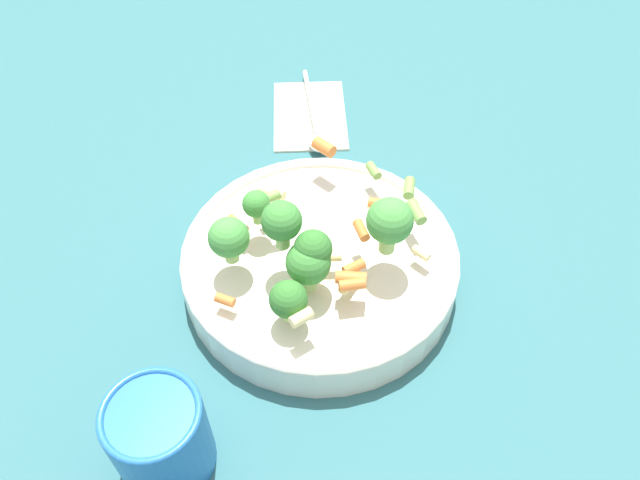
{
  "coord_description": "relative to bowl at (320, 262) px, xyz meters",
  "views": [
    {
      "loc": [
        -0.24,
        0.34,
        0.54
      ],
      "look_at": [
        0.0,
        0.0,
        0.06
      ],
      "focal_mm": 35.0,
      "sensor_mm": 36.0,
      "label": 1
    }
  ],
  "objects": [
    {
      "name": "cup",
      "position": [
        -0.01,
        0.24,
        0.02
      ],
      "size": [
        0.08,
        0.08,
        0.09
      ],
      "color": "#2366B2",
      "rests_on": "ground_plane"
    },
    {
      "name": "spoon",
      "position": [
        0.15,
        -0.2,
        -0.01
      ],
      "size": [
        0.14,
        0.15,
        0.01
      ],
      "rotation": [
        0.0,
        0.0,
        8.6
      ],
      "color": "silver",
      "rests_on": "napkin"
    },
    {
      "name": "ground_plane",
      "position": [
        0.0,
        0.0,
        -0.03
      ],
      "size": [
        3.0,
        3.0,
        0.0
      ],
      "primitive_type": "plane",
      "color": "#2D6066"
    },
    {
      "name": "napkin",
      "position": [
        0.18,
        -0.22,
        -0.02
      ],
      "size": [
        0.17,
        0.18,
        0.01
      ],
      "color": "beige",
      "rests_on": "ground_plane"
    },
    {
      "name": "pasta_salad",
      "position": [
        -0.01,
        0.03,
        0.07
      ],
      "size": [
        0.2,
        0.24,
        0.09
      ],
      "color": "#8CB766",
      "rests_on": "bowl"
    },
    {
      "name": "bowl",
      "position": [
        0.0,
        0.0,
        0.0
      ],
      "size": [
        0.29,
        0.29,
        0.05
      ],
      "color": "silver",
      "rests_on": "ground_plane"
    }
  ]
}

